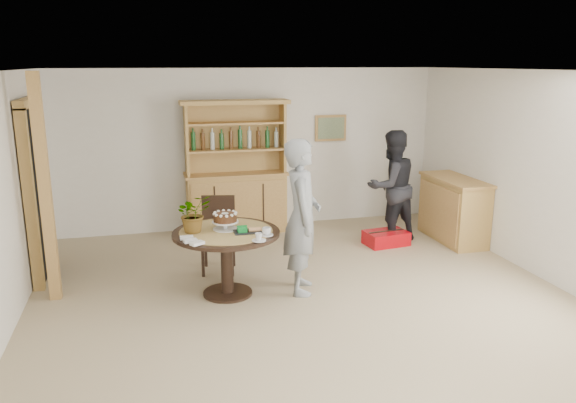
# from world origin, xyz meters

# --- Properties ---
(ground) EXTENTS (7.00, 7.00, 0.00)m
(ground) POSITION_xyz_m (0.00, 0.00, 0.00)
(ground) COLOR tan
(ground) RESTS_ON ground
(room_shell) EXTENTS (6.04, 7.04, 2.52)m
(room_shell) POSITION_xyz_m (0.00, 0.01, 1.74)
(room_shell) COLOR white
(room_shell) RESTS_ON ground
(doorway) EXTENTS (0.13, 1.10, 2.18)m
(doorway) POSITION_xyz_m (-2.93, 2.00, 1.11)
(doorway) COLOR black
(doorway) RESTS_ON ground
(pine_post) EXTENTS (0.12, 0.12, 2.50)m
(pine_post) POSITION_xyz_m (-2.70, 1.20, 1.25)
(pine_post) COLOR tan
(pine_post) RESTS_ON ground
(hutch) EXTENTS (1.62, 0.54, 2.04)m
(hutch) POSITION_xyz_m (-0.30, 3.24, 0.69)
(hutch) COLOR tan
(hutch) RESTS_ON ground
(sideboard) EXTENTS (0.54, 1.26, 0.94)m
(sideboard) POSITION_xyz_m (2.74, 2.00, 0.47)
(sideboard) COLOR tan
(sideboard) RESTS_ON ground
(dining_table) EXTENTS (1.20, 1.20, 0.76)m
(dining_table) POSITION_xyz_m (-0.81, 0.82, 0.60)
(dining_table) COLOR black
(dining_table) RESTS_ON ground
(dining_chair) EXTENTS (0.50, 0.50, 0.95)m
(dining_chair) POSITION_xyz_m (-0.79, 1.65, 0.54)
(dining_chair) COLOR black
(dining_chair) RESTS_ON ground
(birthday_cake) EXTENTS (0.30, 0.30, 0.20)m
(birthday_cake) POSITION_xyz_m (-0.81, 0.87, 0.88)
(birthday_cake) COLOR white
(birthday_cake) RESTS_ON dining_table
(flower_vase) EXTENTS (0.47, 0.44, 0.42)m
(flower_vase) POSITION_xyz_m (-1.16, 0.87, 0.97)
(flower_vase) COLOR #3F7233
(flower_vase) RESTS_ON dining_table
(gift_tray) EXTENTS (0.30, 0.20, 0.08)m
(gift_tray) POSITION_xyz_m (-0.59, 0.70, 0.79)
(gift_tray) COLOR black
(gift_tray) RESTS_ON dining_table
(coffee_cup_a) EXTENTS (0.15, 0.15, 0.09)m
(coffee_cup_a) POSITION_xyz_m (-0.41, 0.54, 0.80)
(coffee_cup_a) COLOR silver
(coffee_cup_a) RESTS_ON dining_table
(coffee_cup_b) EXTENTS (0.15, 0.15, 0.08)m
(coffee_cup_b) POSITION_xyz_m (-0.53, 0.37, 0.79)
(coffee_cup_b) COLOR silver
(coffee_cup_b) RESTS_ON dining_table
(napkins) EXTENTS (0.24, 0.33, 0.03)m
(napkins) POSITION_xyz_m (-1.22, 0.51, 0.77)
(napkins) COLOR white
(napkins) RESTS_ON dining_table
(teen_boy) EXTENTS (0.57, 0.73, 1.77)m
(teen_boy) POSITION_xyz_m (0.04, 0.72, 0.89)
(teen_boy) COLOR gray
(teen_boy) RESTS_ON ground
(adult_person) EXTENTS (0.92, 0.79, 1.64)m
(adult_person) POSITION_xyz_m (1.83, 2.23, 0.82)
(adult_person) COLOR black
(adult_person) RESTS_ON ground
(red_suitcase) EXTENTS (0.64, 0.47, 0.21)m
(red_suitcase) POSITION_xyz_m (1.69, 2.04, 0.10)
(red_suitcase) COLOR red
(red_suitcase) RESTS_ON ground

